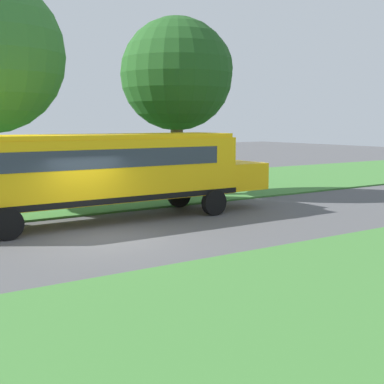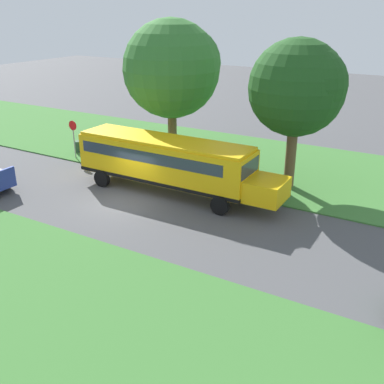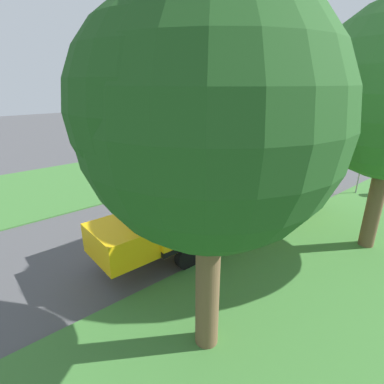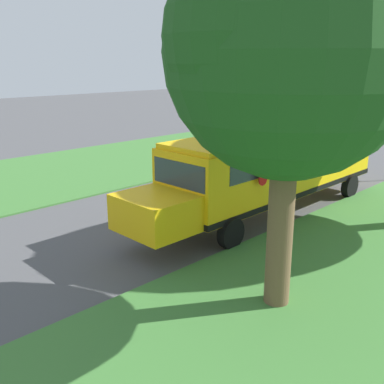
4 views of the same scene
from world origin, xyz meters
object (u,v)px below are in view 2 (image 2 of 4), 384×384
object	(u,v)px
stop_sign	(74,135)
trash_bin	(79,147)
oak_tree_beside_bus	(175,68)
oak_tree_roadside_mid	(300,87)
school_bus	(169,161)

from	to	relation	value
stop_sign	trash_bin	xyz separation A→B (m)	(-1.13, -0.77, -1.29)
oak_tree_beside_bus	oak_tree_roadside_mid	xyz separation A→B (m)	(0.96, 8.64, -0.42)
trash_bin	oak_tree_roadside_mid	bearing A→B (deg)	94.07
oak_tree_beside_bus	stop_sign	distance (m)	8.53
oak_tree_roadside_mid	stop_sign	world-z (taller)	oak_tree_roadside_mid
oak_tree_roadside_mid	trash_bin	xyz separation A→B (m)	(1.13, -15.83, -5.48)
stop_sign	trash_bin	size ratio (longest dim) A/B	3.04
oak_tree_beside_bus	trash_bin	size ratio (longest dim) A/B	10.48
trash_bin	stop_sign	bearing A→B (deg)	34.28
oak_tree_roadside_mid	stop_sign	size ratio (longest dim) A/B	3.12
school_bus	trash_bin	world-z (taller)	school_bus
school_bus	stop_sign	xyz separation A→B (m)	(-1.94, -9.13, -0.19)
oak_tree_roadside_mid	trash_bin	distance (m)	16.79
oak_tree_beside_bus	stop_sign	size ratio (longest dim) A/B	3.44
stop_sign	trash_bin	world-z (taller)	stop_sign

